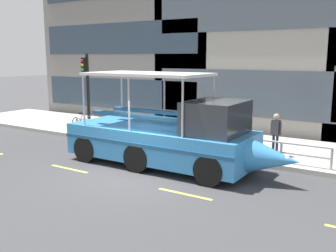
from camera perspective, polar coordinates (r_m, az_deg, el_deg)
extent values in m
plane|color=#3D3D3F|center=(13.41, -4.65, -7.07)|extent=(120.00, 120.00, 0.00)
cube|color=#A8A59E|center=(18.02, 6.12, -2.27)|extent=(32.00, 4.80, 0.18)
cube|color=#B2ADA3|center=(15.88, 2.12, -3.94)|extent=(32.00, 0.18, 0.18)
cube|color=#DBD64C|center=(14.35, -14.46, -6.19)|extent=(1.80, 0.12, 0.01)
cube|color=#DBD64C|center=(11.48, 2.49, -10.07)|extent=(1.80, 0.12, 0.01)
cube|color=#2D3D4C|center=(24.41, -7.82, 4.81)|extent=(11.62, 0.06, 1.86)
cube|color=#2D3D4C|center=(24.33, -8.01, 12.77)|extent=(11.62, 0.06, 1.86)
cube|color=#4C5660|center=(19.57, 14.72, 4.55)|extent=(12.51, 0.06, 2.36)
cube|color=#4C5660|center=(19.63, 15.32, 17.12)|extent=(12.51, 0.06, 2.36)
cylinder|color=#9EA0A8|center=(16.15, 1.70, -0.65)|extent=(12.07, 0.07, 0.07)
cylinder|color=#9EA0A8|center=(16.23, 1.70, -1.95)|extent=(12.07, 0.06, 0.06)
cylinder|color=#9EA0A8|center=(19.93, -13.39, 0.08)|extent=(0.09, 0.09, 0.75)
cylinder|color=#9EA0A8|center=(18.75, -9.70, -0.42)|extent=(0.09, 0.09, 0.75)
cylinder|color=#9EA0A8|center=(17.66, -5.54, -0.98)|extent=(0.09, 0.09, 0.75)
cylinder|color=#9EA0A8|center=(16.67, -0.85, -1.61)|extent=(0.09, 0.09, 0.75)
cylinder|color=#9EA0A8|center=(15.82, 4.39, -2.30)|extent=(0.09, 0.09, 0.75)
cylinder|color=#9EA0A8|center=(15.11, 10.17, -3.03)|extent=(0.09, 0.09, 0.75)
cylinder|color=#9EA0A8|center=(14.57, 16.47, -3.80)|extent=(0.09, 0.09, 0.75)
cylinder|color=#9EA0A8|center=(14.22, 23.17, -4.56)|extent=(0.09, 0.09, 0.75)
cylinder|color=black|center=(19.81, -11.80, 4.76)|extent=(0.16, 0.16, 3.95)
cube|color=black|center=(19.59, -12.37, 8.86)|extent=(0.24, 0.20, 0.72)
sphere|color=red|center=(19.50, -12.63, 9.49)|extent=(0.14, 0.14, 0.14)
sphere|color=gold|center=(19.51, -12.60, 8.85)|extent=(0.14, 0.14, 0.14)
sphere|color=green|center=(19.51, -12.57, 8.20)|extent=(0.14, 0.14, 0.14)
torus|color=black|center=(19.87, -11.29, 0.07)|extent=(0.70, 0.04, 0.70)
torus|color=black|center=(20.59, -13.39, 0.34)|extent=(0.70, 0.04, 0.70)
cylinder|color=#B21919|center=(20.20, -12.38, 0.65)|extent=(0.95, 0.04, 0.04)
cylinder|color=#B21919|center=(20.31, -12.76, 1.08)|extent=(0.19, 0.04, 0.51)
cube|color=black|center=(20.29, -12.87, 1.87)|extent=(0.20, 0.08, 0.06)
cylinder|color=#A5A5AA|center=(19.82, -11.43, 1.50)|extent=(0.03, 0.46, 0.03)
cube|color=#388CD1|center=(14.20, -1.25, -2.47)|extent=(6.99, 2.56, 1.16)
cone|color=#388CD1|center=(12.43, 15.48, -4.72)|extent=(1.57, 1.10, 1.10)
cylinder|color=#388CD1|center=(16.36, -11.49, -0.97)|extent=(0.35, 1.10, 1.10)
cube|color=navy|center=(13.14, -4.39, -2.91)|extent=(6.99, 0.04, 0.12)
sphere|color=white|center=(12.31, 17.25, -4.71)|extent=(0.22, 0.22, 0.22)
cube|color=#33383D|center=(12.89, 7.17, 1.27)|extent=(1.75, 2.15, 1.11)
cube|color=silver|center=(14.16, -3.07, 7.73)|extent=(4.54, 2.35, 0.10)
cylinder|color=#B2B2B7|center=(14.12, 6.80, 3.64)|extent=(0.07, 0.07, 1.88)
cylinder|color=#B2B2B7|center=(12.15, 2.19, 2.62)|extent=(0.07, 0.07, 1.88)
cylinder|color=#B2B2B7|center=(15.17, -0.56, 4.17)|extent=(0.07, 0.07, 1.88)
cylinder|color=#B2B2B7|center=(13.35, -5.83, 3.27)|extent=(0.07, 0.07, 1.88)
cylinder|color=#B2B2B7|center=(16.43, -6.89, 4.57)|extent=(0.07, 0.07, 1.88)
cylinder|color=#B2B2B7|center=(14.77, -12.43, 3.76)|extent=(0.07, 0.07, 1.88)
cube|color=navy|center=(14.81, -1.64, 2.10)|extent=(4.18, 0.28, 0.12)
cube|color=navy|center=(13.82, -4.48, 1.48)|extent=(4.18, 0.28, 0.12)
cylinder|color=black|center=(14.12, 10.37, -4.20)|extent=(1.00, 0.28, 1.00)
cylinder|color=black|center=(12.04, 6.12, -6.64)|extent=(1.00, 0.28, 1.00)
cylinder|color=black|center=(15.34, 0.65, -2.87)|extent=(1.00, 0.28, 1.00)
cylinder|color=black|center=(13.46, -4.65, -4.79)|extent=(1.00, 0.28, 1.00)
cylinder|color=black|center=(16.73, -6.50, -1.82)|extent=(1.00, 0.28, 1.00)
cylinder|color=black|center=(15.02, -12.14, -3.39)|extent=(1.00, 0.28, 1.00)
cylinder|color=#1E2338|center=(15.55, 15.90, -2.75)|extent=(0.10, 0.10, 0.82)
cylinder|color=#1E2338|center=(15.64, 15.40, -2.65)|extent=(0.10, 0.10, 0.82)
cube|color=#38383D|center=(15.46, 15.77, -0.18)|extent=(0.34, 0.25, 0.58)
cylinder|color=#38383D|center=(15.36, 16.40, -0.39)|extent=(0.07, 0.07, 0.52)
cylinder|color=#38383D|center=(15.57, 15.14, -0.18)|extent=(0.07, 0.07, 0.52)
sphere|color=tan|center=(15.39, 15.85, 1.38)|extent=(0.22, 0.22, 0.22)
cylinder|color=#47423D|center=(16.51, 7.70, -1.71)|extent=(0.10, 0.10, 0.81)
cylinder|color=#47423D|center=(16.45, 8.21, -1.77)|extent=(0.10, 0.10, 0.81)
cube|color=#B7B2A8|center=(16.35, 8.02, 0.64)|extent=(0.31, 0.18, 0.58)
cylinder|color=#B7B2A8|center=(16.44, 7.38, 0.61)|extent=(0.07, 0.07, 0.52)
cylinder|color=#B7B2A8|center=(16.27, 8.66, 0.48)|extent=(0.07, 0.07, 0.52)
sphere|color=tan|center=(16.28, 8.05, 2.10)|extent=(0.22, 0.22, 0.22)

